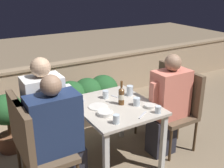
{
  "coord_description": "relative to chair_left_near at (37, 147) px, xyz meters",
  "views": [
    {
      "loc": [
        -1.44,
        -2.35,
        1.99
      ],
      "look_at": [
        0.0,
        0.07,
        0.93
      ],
      "focal_mm": 45.0,
      "sensor_mm": 36.0,
      "label": 1
    }
  ],
  "objects": [
    {
      "name": "person_coral_top",
      "position": [
        1.55,
        0.01,
        0.04
      ],
      "size": [
        0.5,
        0.26,
        1.22
      ],
      "color": "#282833",
      "rests_on": "ground_plane"
    },
    {
      "name": "glass_cup_4",
      "position": [
        1.11,
        0.01,
        0.18
      ],
      "size": [
        0.08,
        0.08,
        0.09
      ],
      "color": "silver",
      "rests_on": "dining_table"
    },
    {
      "name": "glass_cup_3",
      "position": [
        1.19,
        -0.25,
        0.18
      ],
      "size": [
        0.06,
        0.06,
        0.08
      ],
      "color": "silver",
      "rests_on": "dining_table"
    },
    {
      "name": "bowl_0",
      "position": [
        1.2,
        -0.1,
        0.16
      ],
      "size": [
        0.11,
        0.11,
        0.03
      ],
      "color": "beige",
      "rests_on": "dining_table"
    },
    {
      "name": "glass_cup_0",
      "position": [
        1.2,
        0.28,
        0.2
      ],
      "size": [
        0.08,
        0.08,
        0.12
      ],
      "color": "silver",
      "rests_on": "dining_table"
    },
    {
      "name": "chair_right_near",
      "position": [
        1.76,
        0.01,
        0.0
      ],
      "size": [
        0.46,
        0.45,
        0.97
      ],
      "color": "brown",
      "rests_on": "ground_plane"
    },
    {
      "name": "person_navy_jumper",
      "position": [
        0.21,
        0.0,
        0.04
      ],
      "size": [
        0.52,
        0.26,
        1.22
      ],
      "color": "#282833",
      "rests_on": "ground_plane"
    },
    {
      "name": "plate_0",
      "position": [
        0.73,
        0.19,
        0.14
      ],
      "size": [
        0.2,
        0.2,
        0.01
      ],
      "color": "silver",
      "rests_on": "dining_table"
    },
    {
      "name": "fork_0",
      "position": [
        1.02,
        -0.21,
        0.14
      ],
      "size": [
        0.16,
        0.11,
        0.01
      ],
      "color": "silver",
      "rests_on": "dining_table"
    },
    {
      "name": "dining_table",
      "position": [
        0.92,
        0.14,
        0.04
      ],
      "size": [
        0.8,
        0.92,
        0.71
      ],
      "color": "#BCB2A3",
      "rests_on": "ground_plane"
    },
    {
      "name": "chair_left_far",
      "position": [
        0.0,
        0.27,
        0.0
      ],
      "size": [
        0.46,
        0.45,
        0.97
      ],
      "color": "brown",
      "rests_on": "ground_plane"
    },
    {
      "name": "bowl_1",
      "position": [
        0.71,
        -0.01,
        0.16
      ],
      "size": [
        0.16,
        0.16,
        0.04
      ],
      "color": "silver",
      "rests_on": "dining_table"
    },
    {
      "name": "ground_plane",
      "position": [
        0.92,
        0.14,
        -0.57
      ],
      "size": [
        16.0,
        16.0,
        0.0
      ],
      "primitive_type": "plane",
      "color": "#847056"
    },
    {
      "name": "chair_right_far",
      "position": [
        1.78,
        0.32,
        0.0
      ],
      "size": [
        0.46,
        0.45,
        0.97
      ],
      "color": "brown",
      "rests_on": "ground_plane"
    },
    {
      "name": "planter_hedge",
      "position": [
        1.1,
        1.19,
        -0.21
      ],
      "size": [
        0.93,
        0.47,
        0.66
      ],
      "color": "brown",
      "rests_on": "ground_plane"
    },
    {
      "name": "fork_2",
      "position": [
        1.04,
        0.3,
        0.14
      ],
      "size": [
        0.08,
        0.17,
        0.01
      ],
      "color": "silver",
      "rests_on": "dining_table"
    },
    {
      "name": "parapet_wall",
      "position": [
        0.92,
        1.94,
        -0.21
      ],
      "size": [
        9.0,
        0.18,
        0.73
      ],
      "color": "tan",
      "rests_on": "ground_plane"
    },
    {
      "name": "glass_cup_2",
      "position": [
        0.91,
        0.35,
        0.19
      ],
      "size": [
        0.07,
        0.07,
        0.09
      ],
      "color": "silver",
      "rests_on": "dining_table"
    },
    {
      "name": "potted_plant",
      "position": [
        -0.07,
        1.0,
        -0.13
      ],
      "size": [
        0.4,
        0.4,
        0.73
      ],
      "color": "brown",
      "rests_on": "ground_plane"
    },
    {
      "name": "beer_bottle",
      "position": [
        0.98,
        0.12,
        0.24
      ],
      "size": [
        0.06,
        0.06,
        0.27
      ],
      "color": "brown",
      "rests_on": "dining_table"
    },
    {
      "name": "person_white_polo",
      "position": [
        0.21,
        0.27,
        0.09
      ],
      "size": [
        0.47,
        0.26,
        1.31
      ],
      "color": "#282833",
      "rests_on": "ground_plane"
    },
    {
      "name": "fork_1",
      "position": [
        0.68,
        0.47,
        0.14
      ],
      "size": [
        0.06,
        0.17,
        0.01
      ],
      "color": "silver",
      "rests_on": "dining_table"
    },
    {
      "name": "chair_left_near",
      "position": [
        0.0,
        0.0,
        0.0
      ],
      "size": [
        0.46,
        0.45,
        0.97
      ],
      "color": "brown",
      "rests_on": "ground_plane"
    },
    {
      "name": "glass_cup_1",
      "position": [
        0.71,
        -0.21,
        0.18
      ],
      "size": [
        0.06,
        0.06,
        0.09
      ],
      "color": "silver",
      "rests_on": "dining_table"
    }
  ]
}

